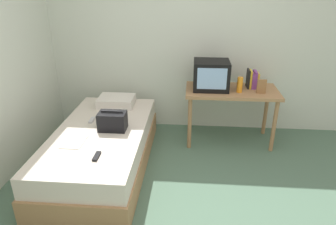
{
  "coord_description": "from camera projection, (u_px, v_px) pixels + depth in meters",
  "views": [
    {
      "loc": [
        0.0,
        -2.17,
        2.0
      ],
      "look_at": [
        -0.26,
        1.07,
        0.58
      ],
      "focal_mm": 32.54,
      "sensor_mm": 36.0,
      "label": 1
    }
  ],
  "objects": [
    {
      "name": "water_bottle",
      "position": [
        240.0,
        85.0,
        3.72
      ],
      "size": [
        0.07,
        0.07,
        0.19
      ],
      "primitive_type": "cylinder",
      "color": "orange",
      "rests_on": "desk"
    },
    {
      "name": "handbag",
      "position": [
        112.0,
        121.0,
        3.33
      ],
      "size": [
        0.3,
        0.2,
        0.22
      ],
      "color": "black",
      "rests_on": "bed"
    },
    {
      "name": "magazine",
      "position": [
        74.0,
        142.0,
        3.11
      ],
      "size": [
        0.21,
        0.29,
        0.01
      ],
      "primitive_type": "cube",
      "color": "white",
      "rests_on": "bed"
    },
    {
      "name": "picture_frame",
      "position": [
        261.0,
        86.0,
        3.69
      ],
      "size": [
        0.11,
        0.02,
        0.18
      ],
      "primitive_type": "cube",
      "color": "olive",
      "rests_on": "desk"
    },
    {
      "name": "remote_silver",
      "position": [
        92.0,
        120.0,
        3.57
      ],
      "size": [
        0.04,
        0.14,
        0.02
      ],
      "primitive_type": "cube",
      "color": "#B7B7BC",
      "rests_on": "bed"
    },
    {
      "name": "pillow",
      "position": [
        116.0,
        101.0,
        4.0
      ],
      "size": [
        0.46,
        0.35,
        0.12
      ],
      "primitive_type": "cube",
      "color": "silver",
      "rests_on": "bed"
    },
    {
      "name": "wall_back",
      "position": [
        193.0,
        37.0,
        4.09
      ],
      "size": [
        5.2,
        0.1,
        2.6
      ],
      "primitive_type": "cube",
      "color": "silver",
      "rests_on": "ground"
    },
    {
      "name": "tv",
      "position": [
        211.0,
        75.0,
        3.81
      ],
      "size": [
        0.44,
        0.39,
        0.36
      ],
      "color": "black",
      "rests_on": "desk"
    },
    {
      "name": "ground_plane",
      "position": [
        187.0,
        218.0,
        2.78
      ],
      "size": [
        8.0,
        8.0,
        0.0
      ],
      "primitive_type": "plane",
      "color": "#4C6B56"
    },
    {
      "name": "desk",
      "position": [
        231.0,
        96.0,
        3.89
      ],
      "size": [
        1.16,
        0.6,
        0.73
      ],
      "color": "#9E754C",
      "rests_on": "ground"
    },
    {
      "name": "bed",
      "position": [
        102.0,
        148.0,
        3.47
      ],
      "size": [
        1.0,
        2.0,
        0.48
      ],
      "color": "#9E754C",
      "rests_on": "ground"
    },
    {
      "name": "book_row",
      "position": [
        252.0,
        79.0,
        3.88
      ],
      "size": [
        0.14,
        0.17,
        0.24
      ],
      "color": "black",
      "rests_on": "desk"
    },
    {
      "name": "remote_dark",
      "position": [
        96.0,
        156.0,
        2.84
      ],
      "size": [
        0.04,
        0.16,
        0.02
      ],
      "primitive_type": "cube",
      "color": "black",
      "rests_on": "bed"
    }
  ]
}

